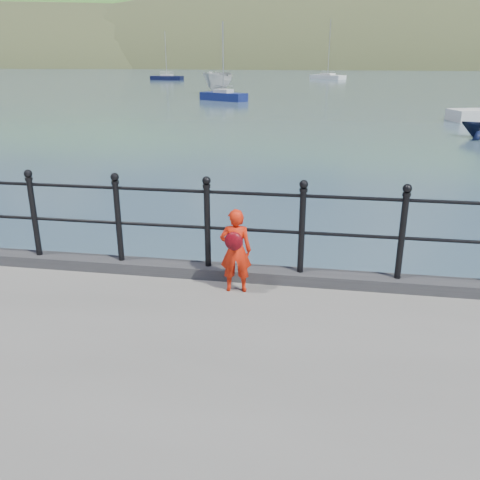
% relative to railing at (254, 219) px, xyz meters
% --- Properties ---
extents(ground, '(600.00, 600.00, 0.00)m').
position_rel_railing_xyz_m(ground, '(-0.00, 0.15, -1.82)').
color(ground, '#2D4251').
rests_on(ground, ground).
extents(kerb, '(60.00, 0.30, 0.15)m').
position_rel_railing_xyz_m(kerb, '(-0.00, -0.00, -0.75)').
color(kerb, '#28282B').
rests_on(kerb, quay).
extents(railing, '(18.11, 0.11, 1.20)m').
position_rel_railing_xyz_m(railing, '(0.00, 0.00, 0.00)').
color(railing, black).
rests_on(railing, kerb).
extents(far_shore, '(830.00, 200.00, 156.00)m').
position_rel_railing_xyz_m(far_shore, '(38.34, 239.56, -24.39)').
color(far_shore, '#333A21').
rests_on(far_shore, ground).
extents(child, '(0.41, 0.33, 1.05)m').
position_rel_railing_xyz_m(child, '(-0.17, -0.37, -0.29)').
color(child, red).
rests_on(child, quay).
extents(launch_white, '(3.06, 6.18, 2.29)m').
position_rel_railing_xyz_m(launch_white, '(-10.99, 50.27, -0.68)').
color(launch_white, beige).
rests_on(launch_white, ground).
extents(sailboat_left, '(5.62, 2.42, 7.83)m').
position_rel_railing_xyz_m(sailboat_left, '(-25.86, 79.38, -1.48)').
color(sailboat_left, black).
rests_on(sailboat_left, ground).
extents(sailboat_port, '(4.64, 3.43, 6.75)m').
position_rel_railing_xyz_m(sailboat_port, '(-8.41, 40.13, -1.48)').
color(sailboat_port, navy).
rests_on(sailboat_port, ground).
extents(sailboat_deep, '(6.35, 5.99, 9.86)m').
position_rel_railing_xyz_m(sailboat_deep, '(0.55, 88.28, -1.48)').
color(sailboat_deep, white).
rests_on(sailboat_deep, ground).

